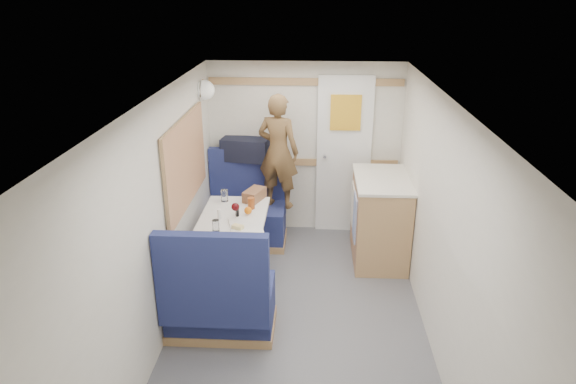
# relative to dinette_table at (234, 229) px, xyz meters

# --- Properties ---
(floor) EXTENTS (4.50, 4.50, 0.00)m
(floor) POSITION_rel_dinette_table_xyz_m (0.65, -1.00, -0.57)
(floor) COLOR #515156
(floor) RESTS_ON ground
(ceiling) EXTENTS (4.50, 4.50, 0.00)m
(ceiling) POSITION_rel_dinette_table_xyz_m (0.65, -1.00, 1.43)
(ceiling) COLOR silver
(ceiling) RESTS_ON wall_back
(wall_back) EXTENTS (2.20, 0.02, 2.00)m
(wall_back) POSITION_rel_dinette_table_xyz_m (0.65, 1.25, 0.43)
(wall_back) COLOR silver
(wall_back) RESTS_ON floor
(wall_left) EXTENTS (0.02, 4.50, 2.00)m
(wall_left) POSITION_rel_dinette_table_xyz_m (-0.45, -1.00, 0.43)
(wall_left) COLOR silver
(wall_left) RESTS_ON floor
(wall_right) EXTENTS (0.02, 4.50, 2.00)m
(wall_right) POSITION_rel_dinette_table_xyz_m (1.75, -1.00, 0.43)
(wall_right) COLOR silver
(wall_right) RESTS_ON floor
(oak_trim_low) EXTENTS (2.15, 0.02, 0.08)m
(oak_trim_low) POSITION_rel_dinette_table_xyz_m (0.65, 1.23, 0.28)
(oak_trim_low) COLOR #A26D49
(oak_trim_low) RESTS_ON wall_back
(oak_trim_high) EXTENTS (2.15, 0.02, 0.08)m
(oak_trim_high) POSITION_rel_dinette_table_xyz_m (0.65, 1.23, 1.21)
(oak_trim_high) COLOR #A26D49
(oak_trim_high) RESTS_ON wall_back
(side_window) EXTENTS (0.04, 1.30, 0.72)m
(side_window) POSITION_rel_dinette_table_xyz_m (-0.43, 0.00, 0.68)
(side_window) COLOR #9AA38A
(side_window) RESTS_ON wall_left
(rear_door) EXTENTS (0.62, 0.12, 1.86)m
(rear_door) POSITION_rel_dinette_table_xyz_m (1.10, 1.22, 0.41)
(rear_door) COLOR white
(rear_door) RESTS_ON wall_back
(dinette_table) EXTENTS (0.62, 0.92, 0.72)m
(dinette_table) POSITION_rel_dinette_table_xyz_m (0.00, 0.00, 0.00)
(dinette_table) COLOR white
(dinette_table) RESTS_ON floor
(bench_far) EXTENTS (0.90, 0.59, 1.05)m
(bench_far) POSITION_rel_dinette_table_xyz_m (-0.00, 0.86, -0.27)
(bench_far) COLOR #17224B
(bench_far) RESTS_ON floor
(bench_near) EXTENTS (0.90, 0.59, 1.05)m
(bench_near) POSITION_rel_dinette_table_xyz_m (-0.00, -0.86, -0.27)
(bench_near) COLOR #17224B
(bench_near) RESTS_ON floor
(ledge) EXTENTS (0.90, 0.14, 0.04)m
(ledge) POSITION_rel_dinette_table_xyz_m (-0.00, 1.12, 0.31)
(ledge) COLOR #A26D49
(ledge) RESTS_ON bench_far
(dome_light) EXTENTS (0.20, 0.20, 0.20)m
(dome_light) POSITION_rel_dinette_table_xyz_m (-0.39, 0.85, 1.18)
(dome_light) COLOR white
(dome_light) RESTS_ON wall_left
(galley_counter) EXTENTS (0.57, 0.92, 0.92)m
(galley_counter) POSITION_rel_dinette_table_xyz_m (1.47, 0.55, -0.10)
(galley_counter) COLOR #A26D49
(galley_counter) RESTS_ON floor
(person) EXTENTS (0.53, 0.43, 1.27)m
(person) POSITION_rel_dinette_table_xyz_m (0.37, 0.87, 0.52)
(person) COLOR brown
(person) RESTS_ON bench_far
(duffel_bag) EXTENTS (0.57, 0.34, 0.25)m
(duffel_bag) POSITION_rel_dinette_table_xyz_m (-0.02, 1.12, 0.46)
(duffel_bag) COLOR black
(duffel_bag) RESTS_ON ledge
(tray) EXTENTS (0.37, 0.43, 0.02)m
(tray) POSITION_rel_dinette_table_xyz_m (0.15, -0.26, 0.16)
(tray) COLOR white
(tray) RESTS_ON dinette_table
(orange_fruit) EXTENTS (0.07, 0.07, 0.07)m
(orange_fruit) POSITION_rel_dinette_table_xyz_m (0.14, -0.02, 0.21)
(orange_fruit) COLOR #E4600A
(orange_fruit) RESTS_ON tray
(cheese_block) EXTENTS (0.11, 0.09, 0.03)m
(cheese_block) POSITION_rel_dinette_table_xyz_m (0.09, -0.34, 0.19)
(cheese_block) COLOR #DBCF7E
(cheese_block) RESTS_ON tray
(wine_glass) EXTENTS (0.08, 0.08, 0.17)m
(wine_glass) POSITION_rel_dinette_table_xyz_m (0.04, -0.11, 0.28)
(wine_glass) COLOR white
(wine_glass) RESTS_ON dinette_table
(tumbler_left) EXTENTS (0.06, 0.06, 0.10)m
(tumbler_left) POSITION_rel_dinette_table_xyz_m (-0.10, -0.36, 0.21)
(tumbler_left) COLOR white
(tumbler_left) RESTS_ON dinette_table
(tumbler_mid) EXTENTS (0.07, 0.07, 0.12)m
(tumbler_mid) POSITION_rel_dinette_table_xyz_m (-0.14, 0.33, 0.21)
(tumbler_mid) COLOR silver
(tumbler_mid) RESTS_ON dinette_table
(beer_glass) EXTENTS (0.07, 0.07, 0.11)m
(beer_glass) POSITION_rel_dinette_table_xyz_m (0.15, 0.16, 0.21)
(beer_glass) COLOR #944115
(beer_glass) RESTS_ON dinette_table
(pepper_grinder) EXTENTS (0.04, 0.04, 0.10)m
(pepper_grinder) POSITION_rel_dinette_table_xyz_m (0.04, -0.03, 0.20)
(pepper_grinder) COLOR black
(pepper_grinder) RESTS_ON dinette_table
(salt_grinder) EXTENTS (0.04, 0.04, 0.10)m
(salt_grinder) POSITION_rel_dinette_table_xyz_m (-0.12, -0.10, 0.20)
(salt_grinder) COLOR white
(salt_grinder) RESTS_ON dinette_table
(bread_loaf) EXTENTS (0.23, 0.30, 0.11)m
(bread_loaf) POSITION_rel_dinette_table_xyz_m (0.16, 0.38, 0.21)
(bread_loaf) COLOR brown
(bread_loaf) RESTS_ON dinette_table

